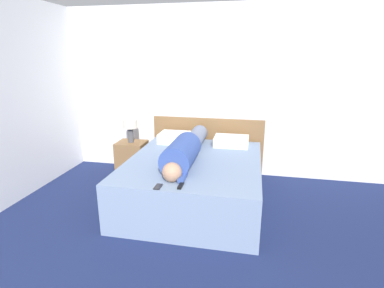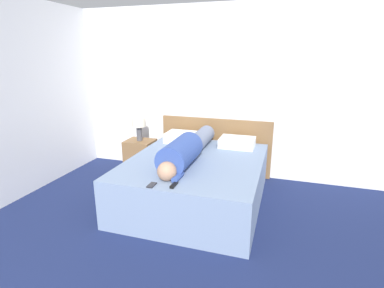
{
  "view_description": "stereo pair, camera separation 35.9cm",
  "coord_description": "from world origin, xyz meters",
  "px_view_note": "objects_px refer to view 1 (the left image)",
  "views": [
    {
      "loc": [
        0.55,
        -0.9,
        1.86
      ],
      "look_at": [
        -0.15,
        2.48,
        0.84
      ],
      "focal_mm": 28.0,
      "sensor_mm": 36.0,
      "label": 1
    },
    {
      "loc": [
        0.9,
        -0.81,
        1.86
      ],
      "look_at": [
        -0.15,
        2.48,
        0.84
      ],
      "focal_mm": 28.0,
      "sensor_mm": 36.0,
      "label": 2
    }
  ],
  "objects_px": {
    "bed": "(194,181)",
    "cell_phone": "(158,187)",
    "nightstand": "(132,158)",
    "pillow_near_headboard": "(177,138)",
    "pillow_second": "(231,141)",
    "tv_remote": "(181,185)",
    "person_lying": "(186,149)",
    "table_lamp": "(130,126)"
  },
  "relations": [
    {
      "from": "bed",
      "to": "person_lying",
      "type": "xyz_separation_m",
      "value": [
        -0.09,
        -0.06,
        0.44
      ]
    },
    {
      "from": "bed",
      "to": "table_lamp",
      "type": "bearing_deg",
      "value": 147.87
    },
    {
      "from": "pillow_second",
      "to": "pillow_near_headboard",
      "type": "bearing_deg",
      "value": 180.0
    },
    {
      "from": "pillow_second",
      "to": "cell_phone",
      "type": "bearing_deg",
      "value": -110.48
    },
    {
      "from": "cell_phone",
      "to": "bed",
      "type": "bearing_deg",
      "value": 77.64
    },
    {
      "from": "bed",
      "to": "table_lamp",
      "type": "relative_size",
      "value": 5.27
    },
    {
      "from": "bed",
      "to": "nightstand",
      "type": "height_order",
      "value": "bed"
    },
    {
      "from": "nightstand",
      "to": "person_lying",
      "type": "relative_size",
      "value": 0.31
    },
    {
      "from": "bed",
      "to": "pillow_second",
      "type": "height_order",
      "value": "pillow_second"
    },
    {
      "from": "table_lamp",
      "to": "person_lying",
      "type": "height_order",
      "value": "person_lying"
    },
    {
      "from": "bed",
      "to": "pillow_second",
      "type": "distance_m",
      "value": 0.91
    },
    {
      "from": "table_lamp",
      "to": "pillow_second",
      "type": "bearing_deg",
      "value": -0.15
    },
    {
      "from": "pillow_second",
      "to": "person_lying",
      "type": "bearing_deg",
      "value": -122.76
    },
    {
      "from": "table_lamp",
      "to": "tv_remote",
      "type": "xyz_separation_m",
      "value": [
        1.19,
        -1.56,
        -0.21
      ]
    },
    {
      "from": "nightstand",
      "to": "pillow_second",
      "type": "distance_m",
      "value": 1.62
    },
    {
      "from": "bed",
      "to": "cell_phone",
      "type": "height_order",
      "value": "cell_phone"
    },
    {
      "from": "nightstand",
      "to": "person_lying",
      "type": "xyz_separation_m",
      "value": [
        1.07,
        -0.79,
        0.46
      ]
    },
    {
      "from": "person_lying",
      "to": "pillow_second",
      "type": "relative_size",
      "value": 3.54
    },
    {
      "from": "pillow_near_headboard",
      "to": "cell_phone",
      "type": "distance_m",
      "value": 1.63
    },
    {
      "from": "cell_phone",
      "to": "pillow_second",
      "type": "bearing_deg",
      "value": 69.52
    },
    {
      "from": "person_lying",
      "to": "cell_phone",
      "type": "bearing_deg",
      "value": -96.84
    },
    {
      "from": "pillow_near_headboard",
      "to": "cell_phone",
      "type": "relative_size",
      "value": 4.0
    },
    {
      "from": "pillow_second",
      "to": "tv_remote",
      "type": "distance_m",
      "value": 1.6
    },
    {
      "from": "person_lying",
      "to": "pillow_second",
      "type": "distance_m",
      "value": 0.94
    },
    {
      "from": "pillow_near_headboard",
      "to": "cell_phone",
      "type": "xyz_separation_m",
      "value": [
        0.22,
        -1.62,
        -0.07
      ]
    },
    {
      "from": "pillow_near_headboard",
      "to": "pillow_second",
      "type": "height_order",
      "value": "pillow_near_headboard"
    },
    {
      "from": "pillow_near_headboard",
      "to": "nightstand",
      "type": "bearing_deg",
      "value": 179.68
    },
    {
      "from": "cell_phone",
      "to": "tv_remote",
      "type": "bearing_deg",
      "value": 15.84
    },
    {
      "from": "table_lamp",
      "to": "cell_phone",
      "type": "relative_size",
      "value": 2.85
    },
    {
      "from": "table_lamp",
      "to": "cell_phone",
      "type": "bearing_deg",
      "value": -59.1
    },
    {
      "from": "nightstand",
      "to": "pillow_second",
      "type": "bearing_deg",
      "value": -0.15
    },
    {
      "from": "nightstand",
      "to": "pillow_near_headboard",
      "type": "height_order",
      "value": "pillow_near_headboard"
    },
    {
      "from": "nightstand",
      "to": "table_lamp",
      "type": "bearing_deg",
      "value": 0.0
    },
    {
      "from": "table_lamp",
      "to": "tv_remote",
      "type": "relative_size",
      "value": 2.47
    },
    {
      "from": "person_lying",
      "to": "nightstand",
      "type": "bearing_deg",
      "value": 143.67
    },
    {
      "from": "nightstand",
      "to": "pillow_near_headboard",
      "type": "bearing_deg",
      "value": -0.32
    },
    {
      "from": "table_lamp",
      "to": "pillow_near_headboard",
      "type": "bearing_deg",
      "value": -0.32
    },
    {
      "from": "nightstand",
      "to": "cell_phone",
      "type": "xyz_separation_m",
      "value": [
        0.97,
        -1.62,
        0.32
      ]
    },
    {
      "from": "bed",
      "to": "pillow_second",
      "type": "xyz_separation_m",
      "value": [
        0.41,
        0.73,
        0.36
      ]
    },
    {
      "from": "nightstand",
      "to": "cell_phone",
      "type": "bearing_deg",
      "value": -59.1
    },
    {
      "from": "nightstand",
      "to": "cell_phone",
      "type": "relative_size",
      "value": 4.18
    },
    {
      "from": "table_lamp",
      "to": "tv_remote",
      "type": "bearing_deg",
      "value": -52.63
    }
  ]
}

